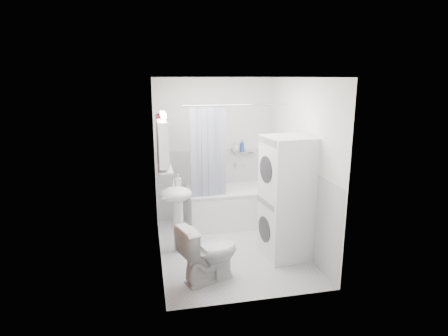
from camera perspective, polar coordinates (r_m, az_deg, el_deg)
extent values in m
plane|color=silver|center=(5.51, 1.09, -12.19)|extent=(2.60, 2.60, 0.00)
plane|color=white|center=(6.34, -1.49, 2.77)|extent=(2.00, 0.00, 2.00)
plane|color=white|center=(3.89, 5.49, -4.42)|extent=(2.00, 0.00, 2.00)
plane|color=white|center=(4.97, -10.14, -0.53)|extent=(0.00, 2.60, 2.60)
plane|color=white|center=(5.40, 11.54, 0.55)|extent=(0.00, 2.60, 2.60)
plane|color=white|center=(4.95, 1.22, 13.66)|extent=(2.60, 2.60, 0.00)
plane|color=white|center=(6.47, -1.44, -2.47)|extent=(1.98, 0.00, 1.98)
plane|color=white|center=(5.15, -9.73, -7.00)|extent=(0.00, 2.58, 2.58)
plane|color=white|center=(5.56, 11.13, -5.48)|extent=(0.00, 2.58, 2.58)
plane|color=brown|center=(4.19, -9.33, -6.09)|extent=(0.00, 2.00, 2.00)
cylinder|color=silver|center=(4.50, -9.15, -4.66)|extent=(0.04, 0.04, 0.04)
cube|color=white|center=(6.28, 1.95, -5.92)|extent=(1.60, 0.75, 0.59)
cube|color=white|center=(6.19, 1.97, -3.24)|extent=(1.62, 0.77, 0.03)
cube|color=silver|center=(6.22, 1.96, -4.25)|extent=(1.42, 0.57, 0.20)
cylinder|color=silver|center=(6.46, 3.02, 0.55)|extent=(0.04, 0.12, 0.04)
cylinder|color=silver|center=(5.62, 2.89, 9.57)|extent=(1.80, 0.02, 0.02)
cube|color=#16204D|center=(5.58, -4.66, 1.74)|extent=(0.10, 0.02, 1.45)
cube|color=#16204D|center=(5.59, -3.75, 1.78)|extent=(0.10, 0.02, 1.45)
cube|color=#16204D|center=(5.61, -2.84, 1.82)|extent=(0.10, 0.02, 1.45)
cube|color=#16204D|center=(5.62, -1.93, 1.86)|extent=(0.10, 0.02, 1.45)
cube|color=#16204D|center=(5.64, -1.03, 1.90)|extent=(0.10, 0.02, 1.45)
cube|color=#16204D|center=(5.65, -0.13, 1.94)|extent=(0.10, 0.02, 1.45)
ellipsoid|color=white|center=(5.15, -7.34, -3.96)|extent=(0.44, 0.37, 0.20)
cylinder|color=white|center=(5.32, -6.97, -8.83)|extent=(0.14, 0.14, 0.75)
cylinder|color=silver|center=(5.25, -7.72, -2.27)|extent=(0.03, 0.03, 0.14)
cylinder|color=silver|center=(5.20, -7.71, -1.75)|extent=(0.02, 0.10, 0.02)
cube|color=white|center=(5.00, -9.32, 3.69)|extent=(0.12, 0.50, 0.60)
cube|color=white|center=(5.00, -8.58, 3.72)|extent=(0.01, 0.47, 0.57)
cube|color=#FFEABF|center=(4.95, -9.26, 8.04)|extent=(0.06, 0.45, 0.06)
cube|color=silver|center=(5.07, -8.94, -0.19)|extent=(0.18, 0.54, 0.02)
cube|color=silver|center=(6.41, 3.50, 2.42)|extent=(0.22, 0.06, 0.02)
cube|color=maroon|center=(5.66, -9.90, 3.57)|extent=(0.05, 0.37, 0.88)
cube|color=maroon|center=(5.60, -9.77, 7.71)|extent=(0.03, 0.33, 0.08)
cylinder|color=silver|center=(5.60, -10.20, 8.10)|extent=(0.02, 0.04, 0.02)
cube|color=white|center=(5.23, 9.32, -8.84)|extent=(0.65, 0.65, 0.83)
cylinder|color=#2D2D33|center=(5.14, 6.18, -9.25)|extent=(0.06, 0.35, 0.35)
cube|color=gray|center=(5.00, 6.30, -5.31)|extent=(0.07, 0.52, 0.08)
cube|color=white|center=(4.97, 9.69, 0.04)|extent=(0.65, 0.65, 0.83)
cylinder|color=#2D2D33|center=(4.87, 6.43, -0.23)|extent=(0.06, 0.35, 0.35)
cube|color=gray|center=(4.80, 6.56, 4.10)|extent=(0.07, 0.52, 0.08)
imported|color=white|center=(4.60, -2.31, -12.73)|extent=(0.83, 0.63, 0.72)
imported|color=gray|center=(5.29, -6.99, -2.34)|extent=(0.08, 0.17, 0.08)
imported|color=gray|center=(4.92, -8.87, -0.07)|extent=(0.07, 0.18, 0.07)
imported|color=gray|center=(5.17, -9.04, 0.80)|extent=(0.10, 0.09, 0.10)
imported|color=gray|center=(6.35, 1.72, 3.02)|extent=(0.13, 0.17, 0.13)
imported|color=#284BA2|center=(6.38, 2.76, 2.84)|extent=(0.08, 0.21, 0.08)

